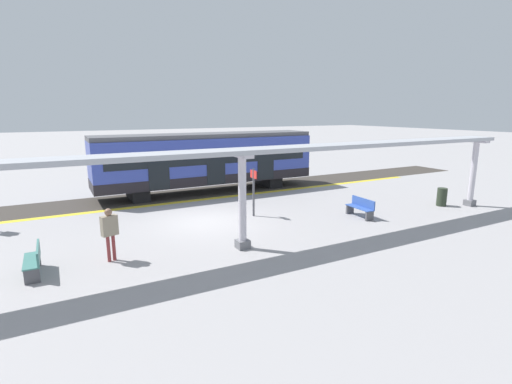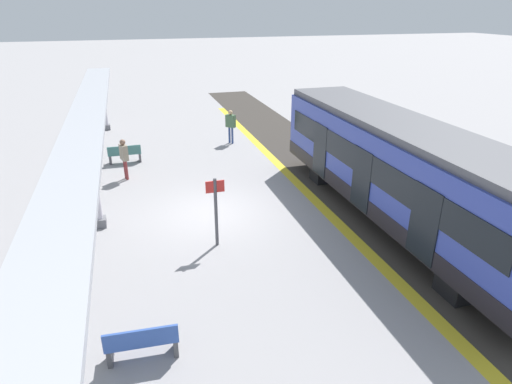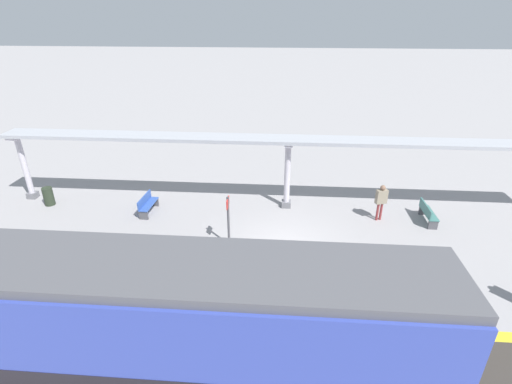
{
  "view_description": "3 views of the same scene",
  "coord_description": "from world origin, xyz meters",
  "px_view_note": "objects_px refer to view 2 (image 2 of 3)",
  "views": [
    {
      "loc": [
        15.17,
        -5.67,
        4.74
      ],
      "look_at": [
        0.19,
        2.44,
        1.11
      ],
      "focal_mm": 26.63,
      "sensor_mm": 36.0,
      "label": 1
    },
    {
      "loc": [
        2.44,
        13.98,
        6.86
      ],
      "look_at": [
        -1.13,
        1.93,
        1.46
      ],
      "focal_mm": 30.68,
      "sensor_mm": 36.0,
      "label": 2
    },
    {
      "loc": [
        -12.84,
        0.19,
        8.79
      ],
      "look_at": [
        1.36,
        1.27,
        1.91
      ],
      "focal_mm": 26.72,
      "sensor_mm": 36.0,
      "label": 3
    }
  ],
  "objects_px": {
    "canopy_pillar_second": "(93,179)",
    "bench_near_end": "(142,342)",
    "canopy_pillar_nearest": "(103,101)",
    "passenger_waiting_near_edge": "(231,123)",
    "train_near_carriage": "(397,171)",
    "passenger_by_the_benches": "(124,155)",
    "platform_info_sign": "(216,206)",
    "bench_mid_platform": "(125,154)"
  },
  "relations": [
    {
      "from": "canopy_pillar_second",
      "to": "bench_near_end",
      "type": "height_order",
      "value": "canopy_pillar_second"
    },
    {
      "from": "canopy_pillar_nearest",
      "to": "passenger_waiting_near_edge",
      "type": "height_order",
      "value": "canopy_pillar_nearest"
    },
    {
      "from": "canopy_pillar_second",
      "to": "bench_near_end",
      "type": "relative_size",
      "value": 2.2
    },
    {
      "from": "train_near_carriage",
      "to": "passenger_waiting_near_edge",
      "type": "xyz_separation_m",
      "value": [
        3.12,
        -10.54,
        -0.71
      ]
    },
    {
      "from": "canopy_pillar_second",
      "to": "passenger_waiting_near_edge",
      "type": "bearing_deg",
      "value": -128.69
    },
    {
      "from": "train_near_carriage",
      "to": "passenger_by_the_benches",
      "type": "distance_m",
      "value": 10.94
    },
    {
      "from": "train_near_carriage",
      "to": "canopy_pillar_second",
      "type": "distance_m",
      "value": 9.9
    },
    {
      "from": "train_near_carriage",
      "to": "platform_info_sign",
      "type": "xyz_separation_m",
      "value": [
        6.05,
        -0.13,
        -0.5
      ]
    },
    {
      "from": "canopy_pillar_nearest",
      "to": "canopy_pillar_second",
      "type": "relative_size",
      "value": 1.0
    },
    {
      "from": "canopy_pillar_nearest",
      "to": "bench_mid_platform",
      "type": "bearing_deg",
      "value": 98.41
    },
    {
      "from": "platform_info_sign",
      "to": "passenger_by_the_benches",
      "type": "bearing_deg",
      "value": -68.65
    },
    {
      "from": "canopy_pillar_second",
      "to": "platform_info_sign",
      "type": "distance_m",
      "value": 4.25
    },
    {
      "from": "train_near_carriage",
      "to": "passenger_by_the_benches",
      "type": "xyz_separation_m",
      "value": [
        8.62,
        -6.7,
        -0.74
      ]
    },
    {
      "from": "train_near_carriage",
      "to": "passenger_waiting_near_edge",
      "type": "height_order",
      "value": "train_near_carriage"
    },
    {
      "from": "canopy_pillar_second",
      "to": "passenger_waiting_near_edge",
      "type": "xyz_separation_m",
      "value": [
        -6.47,
        -8.08,
        -0.58
      ]
    },
    {
      "from": "platform_info_sign",
      "to": "passenger_by_the_benches",
      "type": "distance_m",
      "value": 7.05
    },
    {
      "from": "bench_near_end",
      "to": "bench_mid_platform",
      "type": "relative_size",
      "value": 1.02
    },
    {
      "from": "canopy_pillar_second",
      "to": "bench_mid_platform",
      "type": "distance_m",
      "value": 6.57
    },
    {
      "from": "canopy_pillar_nearest",
      "to": "platform_info_sign",
      "type": "distance_m",
      "value": 15.63
    },
    {
      "from": "bench_near_end",
      "to": "platform_info_sign",
      "type": "xyz_separation_m",
      "value": [
        -2.46,
        -4.25,
        0.89
      ]
    },
    {
      "from": "train_near_carriage",
      "to": "canopy_pillar_nearest",
      "type": "height_order",
      "value": "train_near_carriage"
    },
    {
      "from": "bench_near_end",
      "to": "passenger_by_the_benches",
      "type": "distance_m",
      "value": 10.83
    },
    {
      "from": "canopy_pillar_second",
      "to": "passenger_by_the_benches",
      "type": "xyz_separation_m",
      "value": [
        -0.97,
        -4.24,
        -0.61
      ]
    },
    {
      "from": "passenger_by_the_benches",
      "to": "passenger_waiting_near_edge",
      "type": "bearing_deg",
      "value": -145.06
    },
    {
      "from": "canopy_pillar_second",
      "to": "bench_mid_platform",
      "type": "relative_size",
      "value": 2.23
    },
    {
      "from": "canopy_pillar_second",
      "to": "passenger_by_the_benches",
      "type": "distance_m",
      "value": 4.39
    },
    {
      "from": "canopy_pillar_nearest",
      "to": "passenger_waiting_near_edge",
      "type": "bearing_deg",
      "value": 143.3
    },
    {
      "from": "passenger_waiting_near_edge",
      "to": "passenger_by_the_benches",
      "type": "relative_size",
      "value": 1.02
    },
    {
      "from": "canopy_pillar_second",
      "to": "passenger_by_the_benches",
      "type": "relative_size",
      "value": 1.92
    },
    {
      "from": "bench_near_end",
      "to": "train_near_carriage",
      "type": "bearing_deg",
      "value": -154.2
    },
    {
      "from": "train_near_carriage",
      "to": "bench_near_end",
      "type": "xyz_separation_m",
      "value": [
        8.51,
        4.11,
        -1.39
      ]
    },
    {
      "from": "canopy_pillar_nearest",
      "to": "bench_mid_platform",
      "type": "height_order",
      "value": "canopy_pillar_nearest"
    },
    {
      "from": "passenger_by_the_benches",
      "to": "platform_info_sign",
      "type": "bearing_deg",
      "value": 111.35
    },
    {
      "from": "bench_mid_platform",
      "to": "platform_info_sign",
      "type": "xyz_separation_m",
      "value": [
        -2.57,
        8.7,
        0.89
      ]
    },
    {
      "from": "bench_near_end",
      "to": "passenger_waiting_near_edge",
      "type": "height_order",
      "value": "passenger_waiting_near_edge"
    },
    {
      "from": "train_near_carriage",
      "to": "canopy_pillar_nearest",
      "type": "relative_size",
      "value": 3.86
    },
    {
      "from": "canopy_pillar_nearest",
      "to": "passenger_by_the_benches",
      "type": "bearing_deg",
      "value": 96.4
    },
    {
      "from": "train_near_carriage",
      "to": "canopy_pillar_nearest",
      "type": "distance_m",
      "value": 18.11
    },
    {
      "from": "bench_mid_platform",
      "to": "bench_near_end",
      "type": "bearing_deg",
      "value": 90.52
    },
    {
      "from": "bench_mid_platform",
      "to": "platform_info_sign",
      "type": "height_order",
      "value": "platform_info_sign"
    },
    {
      "from": "train_near_carriage",
      "to": "platform_info_sign",
      "type": "height_order",
      "value": "train_near_carriage"
    },
    {
      "from": "bench_mid_platform",
      "to": "passenger_by_the_benches",
      "type": "distance_m",
      "value": 2.24
    }
  ]
}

